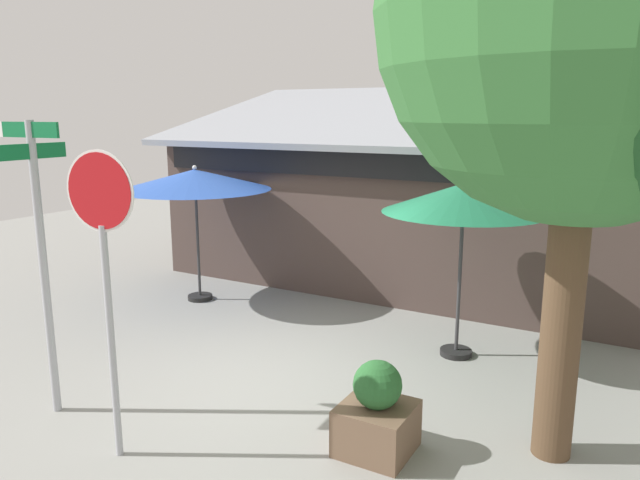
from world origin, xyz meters
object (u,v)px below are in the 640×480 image
patio_umbrella_royal_blue_left (195,180)px  shade_tree (620,21)px  street_sign_post (41,242)px  stop_sign (104,251)px  patio_umbrella_forest_green_center (464,199)px  sidewalk_planter (377,414)px

patio_umbrella_royal_blue_left → shade_tree: shade_tree is taller
street_sign_post → stop_sign: size_ratio=1.08×
patio_umbrella_forest_green_center → shade_tree: (1.80, -2.06, 1.85)m
shade_tree → patio_umbrella_forest_green_center: bearing=131.2°
patio_umbrella_royal_blue_left → sidewalk_planter: bearing=-31.6°
stop_sign → patio_umbrella_royal_blue_left: stop_sign is taller
street_sign_post → patio_umbrella_royal_blue_left: street_sign_post is taller
shade_tree → street_sign_post: bearing=-161.9°
patio_umbrella_royal_blue_left → patio_umbrella_forest_green_center: bearing=-2.5°
stop_sign → patio_umbrella_royal_blue_left: (-2.66, 4.28, 0.10)m
patio_umbrella_forest_green_center → shade_tree: bearing=-48.8°
stop_sign → street_sign_post: bearing=167.8°
patio_umbrella_royal_blue_left → shade_tree: bearing=-19.0°
street_sign_post → sidewalk_planter: (3.50, 1.03, -1.56)m
patio_umbrella_royal_blue_left → shade_tree: size_ratio=0.44×
shade_tree → sidewalk_planter: bearing=-158.6°
sidewalk_planter → shade_tree: bearing=21.4°
street_sign_post → patio_umbrella_royal_blue_left: (-1.34, 4.00, 0.21)m
patio_umbrella_forest_green_center → sidewalk_planter: patio_umbrella_forest_green_center is taller
street_sign_post → stop_sign: bearing=-12.2°
patio_umbrella_royal_blue_left → sidewalk_planter: (4.84, -2.97, -1.77)m
street_sign_post → patio_umbrella_royal_blue_left: 4.22m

